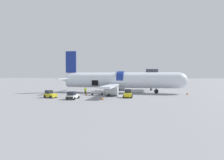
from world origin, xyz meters
TOP-DOWN VIEW (x-y plane):
  - ground_plane at (0.00, 0.00)m, footprint 500.00×500.00m
  - jet_bridge_stub at (7.30, 12.71)m, footprint 3.18×12.31m
  - airplane at (-1.21, 5.56)m, footprint 33.69×27.94m
  - baggage_tug_lead at (-13.76, -7.19)m, footprint 3.26×2.47m
  - baggage_tug_mid at (-8.29, -8.44)m, footprint 2.05×3.16m
  - baggage_tug_rear at (2.01, -4.04)m, footprint 2.11×2.47m
  - baggage_cart_loading at (-5.39, -0.76)m, footprint 4.14×2.28m
  - ground_crew_loader_a at (-2.22, -3.01)m, footprint 0.38×0.57m
  - ground_crew_loader_b at (-8.56, -0.23)m, footprint 0.61×0.42m
  - ground_crew_driver at (-4.20, 1.53)m, footprint 0.57×0.47m
  - suitcase_on_tarmac_upright at (-7.73, -1.97)m, footprint 0.41×0.33m
  - safety_cone_nose at (15.34, 3.82)m, footprint 0.44×0.44m
  - safety_cone_engine_left at (-2.41, -8.26)m, footprint 0.53×0.53m

SIDE VIEW (x-z plane):
  - ground_plane at x=0.00m, z-range 0.00..0.00m
  - suitcase_on_tarmac_upright at x=-7.73m, z-range -0.06..0.61m
  - safety_cone_nose at x=15.34m, z-range -0.02..0.66m
  - safety_cone_engine_left at x=-2.41m, z-range -0.02..0.74m
  - baggage_cart_loading at x=-5.39m, z-range -0.01..1.08m
  - baggage_tug_lead at x=-13.76m, z-range -0.11..1.40m
  - baggage_tug_mid at x=-8.29m, z-range -0.09..1.41m
  - baggage_tug_rear at x=2.01m, z-range -0.14..1.57m
  - ground_crew_driver at x=-4.20m, z-range 0.04..1.69m
  - ground_crew_loader_a at x=-2.22m, z-range 0.04..1.71m
  - ground_crew_loader_b at x=-8.56m, z-range 0.05..1.80m
  - airplane at x=-1.21m, z-range -2.42..8.90m
  - jet_bridge_stub at x=7.30m, z-range 1.63..7.93m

